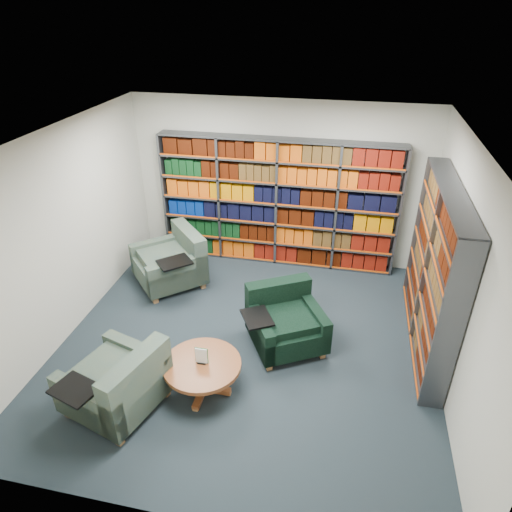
% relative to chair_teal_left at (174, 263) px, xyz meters
% --- Properties ---
extents(room_shell, '(5.02, 5.02, 2.82)m').
position_rel_chair_teal_left_xyz_m(room_shell, '(1.52, -1.28, 1.04)').
color(room_shell, black).
rests_on(room_shell, ground).
extents(bookshelf_back, '(4.00, 0.28, 2.20)m').
position_rel_chair_teal_left_xyz_m(bookshelf_back, '(1.52, 1.06, 0.74)').
color(bookshelf_back, '#47494F').
rests_on(bookshelf_back, ground).
extents(bookshelf_right, '(0.28, 2.50, 2.20)m').
position_rel_chair_teal_left_xyz_m(bookshelf_right, '(3.86, -0.68, 0.74)').
color(bookshelf_right, '#47494F').
rests_on(bookshelf_right, ground).
extents(chair_teal_left, '(1.39, 1.39, 0.90)m').
position_rel_chair_teal_left_xyz_m(chair_teal_left, '(0.00, 0.00, 0.00)').
color(chair_teal_left, '#072439').
rests_on(chair_teal_left, ground).
extents(chair_green_right, '(1.23, 1.23, 0.82)m').
position_rel_chair_teal_left_xyz_m(chair_green_right, '(2.00, -1.13, -0.03)').
color(chair_green_right, black).
rests_on(chair_green_right, ground).
extents(chair_teal_front, '(1.19, 1.25, 0.87)m').
position_rel_chair_teal_left_xyz_m(chair_teal_front, '(0.38, -2.69, -0.01)').
color(chair_teal_front, '#072439').
rests_on(chair_teal_front, ground).
extents(coffee_table, '(0.92, 0.92, 0.65)m').
position_rel_chair_teal_left_xyz_m(coffee_table, '(1.20, -2.23, -0.01)').
color(coffee_table, brown).
rests_on(coffee_table, ground).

